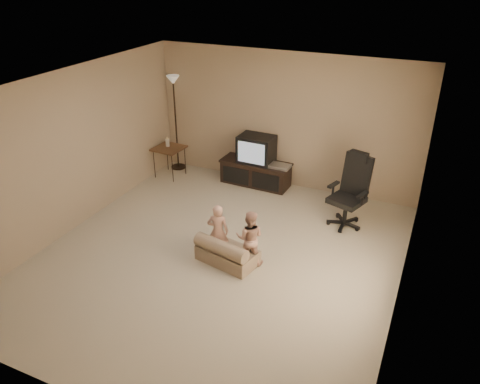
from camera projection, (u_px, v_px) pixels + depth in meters
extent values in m
plane|color=#B7AA92|center=(219.00, 257.00, 6.84)|extent=(5.50, 5.50, 0.00)
plane|color=white|center=(214.00, 88.00, 5.71)|extent=(5.50, 5.50, 0.00)
plane|color=tan|center=(285.00, 121.00, 8.51)|extent=(5.00, 0.00, 5.00)
plane|color=tan|center=(73.00, 305.00, 4.04)|extent=(5.00, 0.00, 5.00)
plane|color=tan|center=(72.00, 151.00, 7.20)|extent=(0.00, 5.50, 5.50)
plane|color=tan|center=(411.00, 219.00, 5.36)|extent=(0.00, 5.50, 5.50)
cube|color=black|center=(256.00, 174.00, 8.94)|extent=(1.31, 0.51, 0.42)
cube|color=black|center=(256.00, 163.00, 8.83)|extent=(1.35, 0.55, 0.04)
cube|color=black|center=(236.00, 175.00, 8.87)|extent=(0.54, 0.04, 0.31)
cube|color=black|center=(265.00, 182.00, 8.63)|extent=(0.54, 0.04, 0.31)
cube|color=black|center=(256.00, 149.00, 8.72)|extent=(0.66, 0.49, 0.51)
cube|color=white|center=(251.00, 153.00, 8.53)|extent=(0.53, 0.03, 0.40)
cube|color=silver|center=(280.00, 166.00, 8.57)|extent=(0.38, 0.27, 0.06)
cylinder|color=black|center=(345.00, 212.00, 7.54)|extent=(0.07, 0.07, 0.39)
cube|color=black|center=(347.00, 200.00, 7.44)|extent=(0.62, 0.62, 0.09)
cube|color=black|center=(357.00, 175.00, 7.43)|extent=(0.50, 0.31, 0.69)
cube|color=black|center=(359.00, 156.00, 7.28)|extent=(0.31, 0.19, 0.16)
cube|color=black|center=(334.00, 185.00, 7.52)|extent=(0.15, 0.28, 0.04)
cube|color=black|center=(363.00, 195.00, 7.20)|extent=(0.15, 0.28, 0.04)
cube|color=brown|center=(169.00, 148.00, 9.11)|extent=(0.57, 0.57, 0.03)
cylinder|color=black|center=(154.00, 164.00, 9.16)|extent=(0.02, 0.02, 0.60)
cylinder|color=black|center=(172.00, 168.00, 8.98)|extent=(0.02, 0.02, 0.60)
cylinder|color=black|center=(167.00, 156.00, 9.50)|extent=(0.02, 0.02, 0.60)
cylinder|color=black|center=(185.00, 160.00, 9.32)|extent=(0.02, 0.02, 0.60)
cylinder|color=#EFE3CE|center=(168.00, 143.00, 9.12)|extent=(0.08, 0.08, 0.15)
cone|color=beige|center=(167.00, 138.00, 9.08)|extent=(0.06, 0.06, 0.05)
cylinder|color=black|center=(179.00, 167.00, 9.72)|extent=(0.30, 0.30, 0.03)
cylinder|color=black|center=(176.00, 126.00, 9.31)|extent=(0.03, 0.03, 1.80)
cone|color=beige|center=(173.00, 80.00, 8.90)|extent=(0.25, 0.25, 0.17)
cube|color=gray|center=(228.00, 255.00, 6.70)|extent=(0.93, 0.63, 0.22)
cylinder|color=gray|center=(221.00, 248.00, 6.50)|extent=(0.86, 0.37, 0.20)
imported|color=tan|center=(218.00, 231.00, 6.67)|extent=(0.36, 0.31, 0.85)
imported|color=tan|center=(250.00, 238.00, 6.54)|extent=(0.44, 0.31, 0.83)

